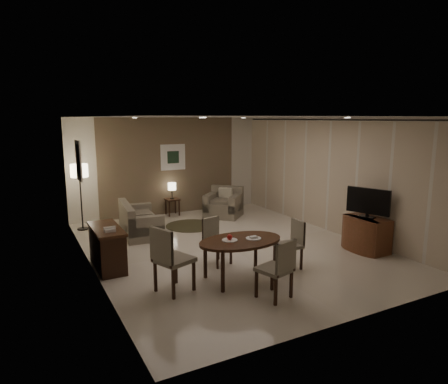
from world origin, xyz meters
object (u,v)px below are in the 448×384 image
side_table (172,207)px  floor_lamp (81,197)px  chair_left (174,259)px  chair_near (274,268)px  dining_table (240,260)px  tv_cabinet (367,234)px  sofa (140,219)px  console_desk (107,248)px  chair_right (288,245)px  armchair (223,202)px  chair_far (218,242)px

side_table → floor_lamp: (-2.46, -0.37, 0.57)m
chair_left → chair_near: bearing=-147.2°
dining_table → tv_cabinet: bearing=1.5°
dining_table → chair_left: chair_left is taller
dining_table → chair_near: chair_near is taller
sofa → side_table: size_ratio=3.40×
tv_cabinet → side_table: tv_cabinet is taller
console_desk → floor_lamp: 2.89m
console_desk → tv_cabinet: 5.11m
chair_left → chair_right: bearing=-111.3°
chair_right → side_table: 4.79m
tv_cabinet → armchair: bearing=107.9°
chair_near → armchair: chair_near is taller
dining_table → chair_near: bearing=-84.0°
armchair → dining_table: bearing=-67.5°
sofa → floor_lamp: 1.61m
chair_near → sofa: size_ratio=0.59×
chair_right → floor_lamp: 5.27m
chair_right → chair_left: bearing=-86.4°
chair_left → chair_right: 2.17m
dining_table → armchair: (1.77, 3.98, 0.06)m
tv_cabinet → armchair: armchair is taller
sofa → armchair: armchair is taller
dining_table → floor_lamp: floor_lamp is taller
side_table → sofa: bearing=-132.9°
chair_far → chair_left: size_ratio=0.81×
tv_cabinet → chair_near: chair_near is taller
console_desk → armchair: 4.36m
dining_table → sofa: bearing=102.2°
chair_far → armchair: 3.64m
tv_cabinet → chair_left: chair_left is taller
tv_cabinet → floor_lamp: floor_lamp is taller
dining_table → chair_near: 0.86m
tv_cabinet → dining_table: bearing=-178.5°
console_desk → tv_cabinet: size_ratio=1.33×
sofa → armchair: 2.57m
dining_table → chair_right: (1.02, 0.05, 0.09)m
tv_cabinet → chair_left: size_ratio=0.85×
armchair → floor_lamp: bearing=-140.8°
sofa → armchair: size_ratio=1.74×
chair_left → floor_lamp: floor_lamp is taller
chair_far → sofa: (-0.72, 2.58, -0.06)m
chair_far → floor_lamp: (-1.86, 3.63, 0.37)m
tv_cabinet → chair_far: bearing=166.5°
console_desk → dining_table: bearing=-40.2°
dining_table → chair_far: size_ratio=1.70×
chair_left → floor_lamp: bearing=-11.2°
dining_table → floor_lamp: size_ratio=0.91×
chair_right → sofa: (-1.75, 3.34, -0.06)m
sofa → chair_right: bearing=-146.2°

